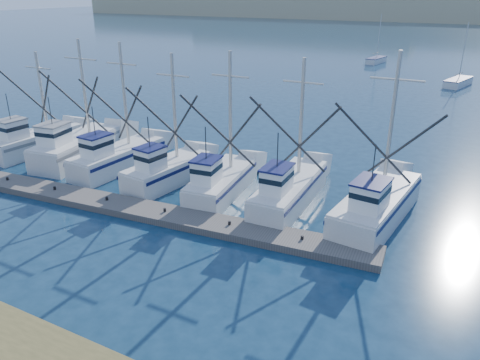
# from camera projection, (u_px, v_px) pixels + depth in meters

# --- Properties ---
(ground) EXTENTS (500.00, 500.00, 0.00)m
(ground) POSITION_uv_depth(u_px,v_px,m) (192.00, 302.00, 19.39)
(ground) COLOR #0D263C
(ground) RESTS_ON ground
(floating_dock) EXTENTS (30.06, 4.52, 0.40)m
(floating_dock) POSITION_uv_depth(u_px,v_px,m) (121.00, 206.00, 27.51)
(floating_dock) COLOR #56514D
(floating_dock) RESTS_ON ground
(dune_ridge) EXTENTS (360.00, 60.00, 10.00)m
(dune_ridge) POSITION_uv_depth(u_px,v_px,m) (477.00, 7.00, 189.17)
(dune_ridge) COLOR tan
(dune_ridge) RESTS_ON ground
(trawler_fleet) EXTENTS (29.68, 8.69, 9.14)m
(trawler_fleet) POSITION_uv_depth(u_px,v_px,m) (169.00, 167.00, 31.19)
(trawler_fleet) COLOR silver
(trawler_fleet) RESTS_ON ground
(sailboat_near) EXTENTS (3.31, 6.42, 8.10)m
(sailboat_near) POSITION_uv_depth(u_px,v_px,m) (458.00, 82.00, 62.04)
(sailboat_near) COLOR silver
(sailboat_near) RESTS_ON ground
(sailboat_far) EXTENTS (2.56, 5.61, 8.10)m
(sailboat_far) POSITION_uv_depth(u_px,v_px,m) (376.00, 60.00, 80.96)
(sailboat_far) COLOR silver
(sailboat_far) RESTS_ON ground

